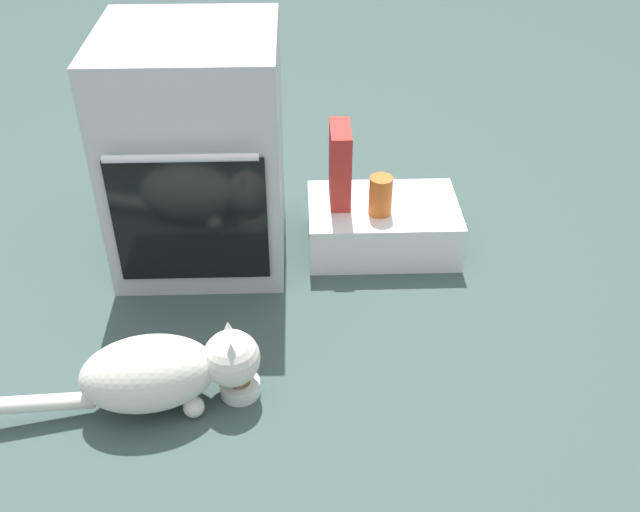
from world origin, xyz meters
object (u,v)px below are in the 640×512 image
oven (197,150)px  pantry_cabinet (382,225)px  cat (163,371)px  sauce_jar (381,196)px  food_bowl (240,386)px  cereal_box (340,165)px

oven → pantry_cabinet: (0.64, -0.01, -0.31)m
cat → sauce_jar: sauce_jar is taller
food_bowl → cereal_box: size_ratio=0.41×
food_bowl → cereal_box: (0.32, 0.76, 0.29)m
oven → cat: bearing=-93.1°
cereal_box → food_bowl: bearing=-113.0°
oven → pantry_cabinet: oven is taller
oven → cat: 0.81m
cereal_box → cat: bearing=-123.6°
pantry_cabinet → cat: cat is taller
food_bowl → cereal_box: bearing=67.0°
pantry_cabinet → sauce_jar: 0.17m
oven → pantry_cabinet: bearing=-0.8°
pantry_cabinet → cereal_box: size_ratio=1.90×
food_bowl → sauce_jar: bearing=55.5°
sauce_jar → oven: bearing=174.4°
food_bowl → cereal_box: cereal_box is taller
cat → food_bowl: bearing=0.0°
oven → food_bowl: bearing=-77.4°
pantry_cabinet → sauce_jar: size_ratio=3.80×
pantry_cabinet → cereal_box: cereal_box is taller
oven → pantry_cabinet: 0.71m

